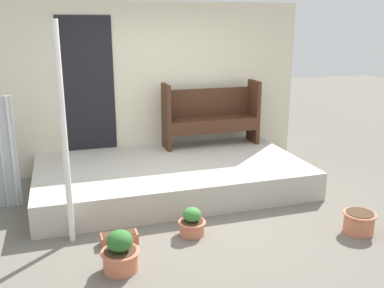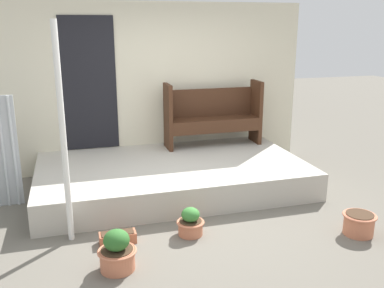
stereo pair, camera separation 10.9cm
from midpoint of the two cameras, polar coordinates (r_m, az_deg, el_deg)
ground_plane at (r=5.26m, az=1.48°, el=-9.82°), size 24.00×24.00×0.00m
porch_slab at (r=6.09m, az=-2.17°, el=-4.21°), size 3.69×2.09×0.38m
house_wall at (r=6.84m, az=-4.81°, el=7.57°), size 4.89×0.08×2.60m
support_post at (r=4.54m, az=-16.15°, el=0.96°), size 0.06×0.06×2.32m
bench at (r=6.82m, az=3.23°, el=4.11°), size 1.53×0.40×1.01m
flower_pot_left at (r=4.23m, az=-9.21°, el=-14.09°), size 0.38×0.38×0.41m
flower_pot_middle at (r=4.81m, az=0.46°, el=-10.49°), size 0.31×0.31×0.32m
flower_pot_right at (r=5.19m, az=21.93°, el=-9.75°), size 0.37×0.37×0.25m
planter_box_rect at (r=4.74m, az=-9.20°, el=-12.21°), size 0.39×0.16×0.12m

